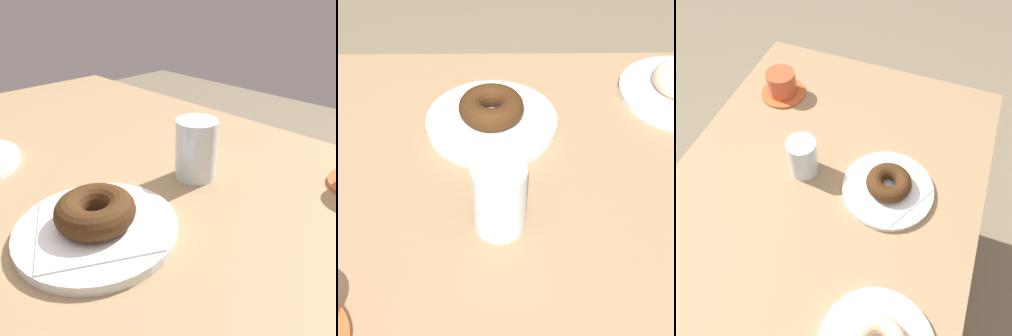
# 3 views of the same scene
# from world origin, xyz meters

# --- Properties ---
(ground_plane) EXTENTS (6.00, 6.00, 0.00)m
(ground_plane) POSITION_xyz_m (0.00, 0.00, 0.00)
(ground_plane) COLOR #7A6E56
(table) EXTENTS (1.26, 0.76, 0.73)m
(table) POSITION_xyz_m (0.00, 0.00, 0.64)
(table) COLOR #967753
(table) RESTS_ON ground_plane
(plate_chocolate_ring) EXTENTS (0.22, 0.22, 0.01)m
(plate_chocolate_ring) POSITION_xyz_m (0.18, -0.15, 0.74)
(plate_chocolate_ring) COLOR white
(plate_chocolate_ring) RESTS_ON table
(napkin_chocolate_ring) EXTENTS (0.21, 0.21, 0.00)m
(napkin_chocolate_ring) POSITION_xyz_m (0.18, -0.15, 0.75)
(napkin_chocolate_ring) COLOR white
(napkin_chocolate_ring) RESTS_ON plate_chocolate_ring
(donut_chocolate_ring) EXTENTS (0.11, 0.11, 0.04)m
(donut_chocolate_ring) POSITION_xyz_m (0.18, -0.15, 0.77)
(donut_chocolate_ring) COLOR #3E240F
(donut_chocolate_ring) RESTS_ON napkin_chocolate_ring
(water_glass) EXTENTS (0.07, 0.07, 0.11)m
(water_glass) POSITION_xyz_m (0.17, 0.06, 0.79)
(water_glass) COLOR silver
(water_glass) RESTS_ON table
(coffee_cup) EXTENTS (0.13, 0.13, 0.08)m
(coffee_cup) POSITION_xyz_m (0.40, 0.24, 0.77)
(coffee_cup) COLOR #CB5B2B
(coffee_cup) RESTS_ON table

